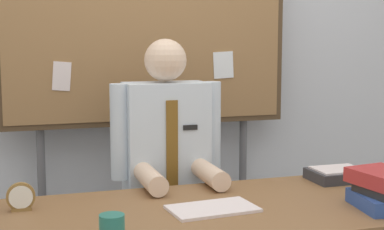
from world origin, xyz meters
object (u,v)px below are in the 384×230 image
(person, at_px, (167,192))
(coffee_mug, at_px, (112,228))
(bulletin_board, at_px, (148,32))
(desk, at_px, (206,229))
(desk_clock, at_px, (21,198))
(paper_tray, at_px, (338,175))
(open_notebook, at_px, (213,209))

(person, xyz_separation_m, coffee_mug, (-0.41, -0.84, 0.13))
(bulletin_board, height_order, coffee_mug, bulletin_board)
(desk, distance_m, desk_clock, 0.73)
(coffee_mug, xyz_separation_m, paper_tray, (1.16, 0.50, -0.02))
(bulletin_board, height_order, desk_clock, bulletin_board)
(desk, bearing_deg, open_notebook, -44.41)
(desk_clock, height_order, paper_tray, desk_clock)
(person, xyz_separation_m, desk_clock, (-0.69, -0.40, 0.14))
(person, bearing_deg, desk_clock, -150.09)
(paper_tray, bearing_deg, person, 155.15)
(desk, height_order, bulletin_board, bulletin_board)
(desk, bearing_deg, coffee_mug, -149.33)
(desk_clock, bearing_deg, open_notebook, -17.11)
(desk_clock, relative_size, paper_tray, 0.43)
(desk, relative_size, person, 1.32)
(coffee_mug, bearing_deg, desk_clock, 122.31)
(coffee_mug, bearing_deg, paper_tray, 23.29)
(bulletin_board, bearing_deg, desk, -90.00)
(open_notebook, height_order, desk_clock, desk_clock)
(person, distance_m, coffee_mug, 0.95)
(desk_clock, bearing_deg, person, 29.91)
(bulletin_board, distance_m, coffee_mug, 1.45)
(bulletin_board, relative_size, paper_tray, 7.65)
(bulletin_board, xyz_separation_m, open_notebook, (0.02, -1.00, -0.69))
(bulletin_board, xyz_separation_m, coffee_mug, (-0.41, -1.22, -0.65))
(bulletin_board, relative_size, open_notebook, 5.90)
(coffee_mug, bearing_deg, desk, 30.67)
(desk, xyz_separation_m, open_notebook, (0.02, -0.02, 0.09))
(bulletin_board, bearing_deg, open_notebook, -88.83)
(desk_clock, height_order, coffee_mug, desk_clock)
(person, xyz_separation_m, open_notebook, (0.02, -0.62, 0.09))
(desk, bearing_deg, desk_clock, 163.93)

